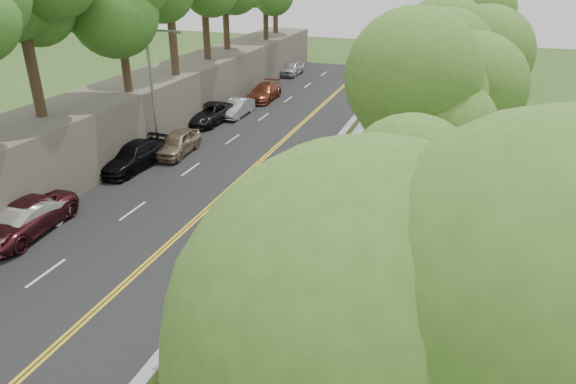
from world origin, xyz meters
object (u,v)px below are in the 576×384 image
signpost (182,324)px  car_2 (21,218)px  construction_barrel (373,155)px  concrete_block (277,358)px  painter_0 (249,280)px  streetlight (155,83)px  car_1 (23,223)px  person_far (401,113)px

signpost → car_2: bearing=155.3°
signpost → construction_barrel: bearing=84.4°
signpost → car_2: 12.88m
concrete_block → car_2: (-14.21, 4.25, 0.34)m
painter_0 → streetlight: bearing=55.7°
streetlight → construction_barrel: streetlight is taller
signpost → car_1: (-11.34, 5.14, -1.20)m
construction_barrel → painter_0: bearing=-95.5°
streetlight → person_far: size_ratio=4.27×
streetlight → car_1: streetlight is taller
signpost → construction_barrel: size_ratio=3.61×
car_2 → painter_0: painter_0 is taller
concrete_block → car_2: car_2 is taller
concrete_block → car_1: size_ratio=0.29×
signpost → person_far: 28.48m
painter_0 → person_far: bearing=8.3°
car_1 → construction_barrel: bearing=48.6°
streetlight → car_1: bearing=-89.2°
painter_0 → car_2: bearing=96.8°
streetlight → construction_barrel: 14.41m
streetlight → car_1: size_ratio=1.82×
concrete_block → painter_0: (-2.16, 2.90, 0.53)m
construction_barrel → car_1: size_ratio=0.19×
car_2 → painter_0: size_ratio=2.94×
signpost → car_1: signpost is taller
person_far → streetlight: bearing=24.3°
streetlight → person_far: bearing=39.0°
construction_barrel → person_far: size_ratio=0.46×
signpost → painter_0: 4.15m
construction_barrel → painter_0: painter_0 is taller
streetlight → concrete_block: (14.07, -15.90, -4.16)m
person_far → signpost: bearing=70.2°
concrete_block → person_far: person_far is taller
car_1 → person_far: 27.02m
painter_0 → person_far: size_ratio=1.02×
construction_barrel → car_2: bearing=-132.9°
person_far → car_2: bearing=43.7°
construction_barrel → painter_0: size_ratio=0.45×
car_1 → signpost: bearing=-24.0°
car_2 → painter_0: bearing=-11.3°
painter_0 → person_far: 24.42m
signpost → car_1: bearing=155.6°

